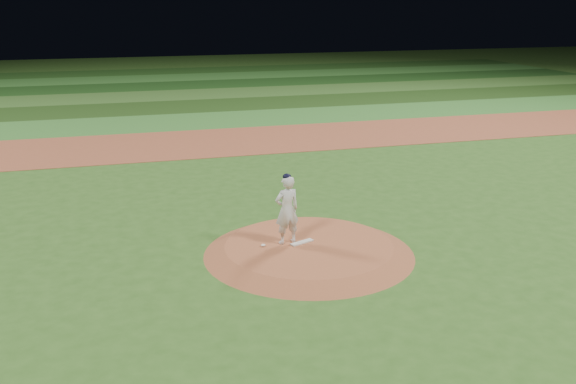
# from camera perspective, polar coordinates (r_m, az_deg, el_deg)

# --- Properties ---
(ground) EXTENTS (120.00, 120.00, 0.00)m
(ground) POSITION_cam_1_polar(r_m,az_deg,el_deg) (16.88, 1.86, -5.48)
(ground) COLOR #2F5C1D
(ground) RESTS_ON ground
(infield_dirt_band) EXTENTS (70.00, 6.00, 0.02)m
(infield_dirt_band) POSITION_cam_1_polar(r_m,az_deg,el_deg) (29.95, -6.30, 4.45)
(infield_dirt_band) COLOR #974B2E
(infield_dirt_band) RESTS_ON ground
(outfield_stripe_0) EXTENTS (70.00, 5.00, 0.02)m
(outfield_stripe_0) POSITION_cam_1_polar(r_m,az_deg,el_deg) (35.28, -7.83, 6.29)
(outfield_stripe_0) COLOR #33742A
(outfield_stripe_0) RESTS_ON ground
(outfield_stripe_1) EXTENTS (70.00, 5.00, 0.02)m
(outfield_stripe_1) POSITION_cam_1_polar(r_m,az_deg,el_deg) (40.16, -8.88, 7.53)
(outfield_stripe_1) COLOR #1E3F14
(outfield_stripe_1) RESTS_ON ground
(outfield_stripe_2) EXTENTS (70.00, 5.00, 0.02)m
(outfield_stripe_2) POSITION_cam_1_polar(r_m,az_deg,el_deg) (45.07, -9.70, 8.51)
(outfield_stripe_2) COLOR #356424
(outfield_stripe_2) RESTS_ON ground
(outfield_stripe_3) EXTENTS (70.00, 5.00, 0.02)m
(outfield_stripe_3) POSITION_cam_1_polar(r_m,az_deg,el_deg) (50.00, -10.36, 9.29)
(outfield_stripe_3) COLOR #183F14
(outfield_stripe_3) RESTS_ON ground
(outfield_stripe_4) EXTENTS (70.00, 5.00, 0.02)m
(outfield_stripe_4) POSITION_cam_1_polar(r_m,az_deg,el_deg) (54.94, -10.91, 9.93)
(outfield_stripe_4) COLOR #306F28
(outfield_stripe_4) RESTS_ON ground
(outfield_stripe_5) EXTENTS (70.00, 5.00, 0.02)m
(outfield_stripe_5) POSITION_cam_1_polar(r_m,az_deg,el_deg) (59.89, -11.36, 10.46)
(outfield_stripe_5) COLOR #1F4A18
(outfield_stripe_5) RESTS_ON ground
(pitchers_mound) EXTENTS (5.50, 5.50, 0.25)m
(pitchers_mound) POSITION_cam_1_polar(r_m,az_deg,el_deg) (16.83, 1.87, -5.09)
(pitchers_mound) COLOR #A35532
(pitchers_mound) RESTS_ON ground
(pitching_rubber) EXTENTS (0.69, 0.41, 0.03)m
(pitching_rubber) POSITION_cam_1_polar(r_m,az_deg,el_deg) (16.89, 1.25, -4.49)
(pitching_rubber) COLOR white
(pitching_rubber) RESTS_ON pitchers_mound
(rosin_bag) EXTENTS (0.12, 0.12, 0.07)m
(rosin_bag) POSITION_cam_1_polar(r_m,az_deg,el_deg) (16.66, -2.22, -4.75)
(rosin_bag) COLOR white
(rosin_bag) RESTS_ON pitchers_mound
(pitcher_on_mound) EXTENTS (0.74, 0.56, 1.89)m
(pitcher_on_mound) POSITION_cam_1_polar(r_m,az_deg,el_deg) (16.58, -0.10, -1.56)
(pitcher_on_mound) COLOR silver
(pitcher_on_mound) RESTS_ON pitchers_mound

